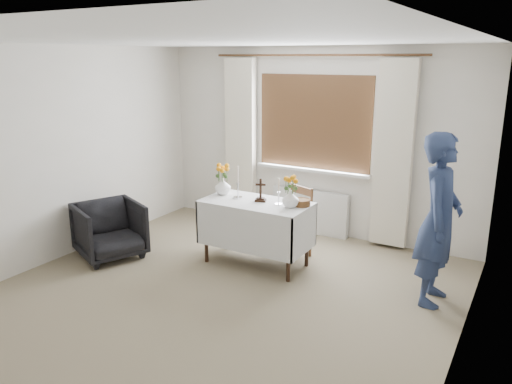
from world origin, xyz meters
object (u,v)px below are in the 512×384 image
at_px(flower_vase_right, 290,199).
at_px(armchair, 110,230).
at_px(altar_table, 256,233).
at_px(flower_vase_left, 223,186).
at_px(wooden_chair, 291,222).
at_px(wooden_cross, 261,190).
at_px(person, 439,220).

bearing_deg(flower_vase_right, armchair, -161.32).
distance_m(altar_table, flower_vase_left, 0.70).
bearing_deg(wooden_chair, armchair, -128.76).
height_order(wooden_chair, armchair, wooden_chair).
relative_size(altar_table, armchair, 1.67).
xyz_separation_m(wooden_chair, flower_vase_left, (-0.75, -0.35, 0.43)).
relative_size(wooden_chair, wooden_cross, 3.23).
bearing_deg(armchair, wooden_chair, -34.95).
relative_size(altar_table, flower_vase_left, 6.25).
bearing_deg(altar_table, wooden_cross, 47.94).
bearing_deg(wooden_cross, armchair, -177.14).
relative_size(person, flower_vase_left, 8.54).
height_order(person, flower_vase_left, person).
bearing_deg(flower_vase_left, wooden_chair, 25.03).
distance_m(wooden_chair, wooden_cross, 0.64).
bearing_deg(altar_table, wooden_chair, 61.10).
distance_m(person, flower_vase_right, 1.55).
bearing_deg(flower_vase_right, wooden_cross, 175.20).
relative_size(person, flower_vase_right, 8.85).
height_order(wooden_cross, flower_vase_left, wooden_cross).
height_order(wooden_cross, flower_vase_right, wooden_cross).
xyz_separation_m(altar_table, wooden_cross, (0.04, 0.04, 0.51)).
xyz_separation_m(armchair, flower_vase_right, (2.07, 0.70, 0.52)).
xyz_separation_m(armchair, person, (3.62, 0.79, 0.51)).
xyz_separation_m(altar_table, flower_vase_right, (0.43, 0.01, 0.48)).
height_order(wooden_chair, flower_vase_left, flower_vase_left).
bearing_deg(flower_vase_left, person, 0.29).
distance_m(altar_table, armchair, 1.78).
bearing_deg(flower_vase_right, altar_table, -179.03).
relative_size(wooden_chair, flower_vase_left, 4.33).
bearing_deg(person, flower_vase_left, 89.72).
bearing_deg(wooden_cross, flower_vase_left, 154.87).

